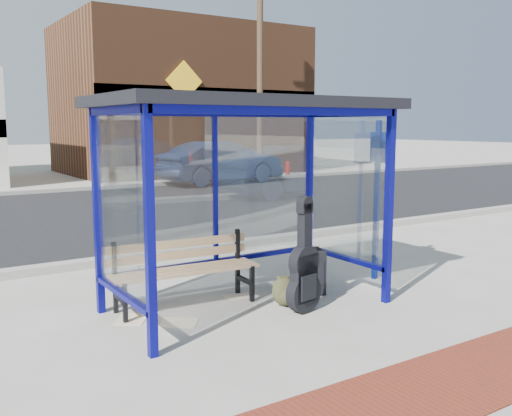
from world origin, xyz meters
TOP-DOWN VIEW (x-y plane):
  - ground at (0.00, 0.00)m, footprint 120.00×120.00m
  - brick_paver_strip at (0.00, -2.60)m, footprint 60.00×1.00m
  - curb_near at (0.00, 2.90)m, footprint 60.00×0.25m
  - street_asphalt at (0.00, 8.00)m, footprint 60.00×10.00m
  - curb_far at (0.00, 13.10)m, footprint 60.00×0.25m
  - far_sidewalk at (0.00, 15.00)m, footprint 60.00×4.00m
  - bus_shelter at (0.00, 0.07)m, footprint 3.30×1.80m
  - storefront_brown at (8.00, 18.49)m, footprint 10.00×7.08m
  - tree_right at (12.50, 22.00)m, footprint 3.60×3.60m
  - utility_pole_east at (9.00, 13.40)m, footprint 1.60×0.24m
  - bench at (-0.60, 0.46)m, footprint 1.78×0.54m
  - guitar_bag at (0.44, -0.51)m, footprint 0.48×0.21m
  - suitcase at (0.93, -0.01)m, footprint 0.40×0.32m
  - backpack at (0.39, -0.20)m, footprint 0.35×0.34m
  - sign_post at (2.16, 0.11)m, footprint 0.13×0.26m
  - newspaper_a at (-1.30, 0.33)m, footprint 0.48×0.50m
  - newspaper_b at (-0.91, -0.05)m, footprint 0.49×0.48m
  - newspaper_c at (0.13, 0.40)m, footprint 0.38×0.32m
  - parked_car at (6.79, 12.59)m, footprint 4.80×2.17m
  - fire_hydrant at (10.40, 13.44)m, footprint 0.29×0.19m

SIDE VIEW (x-z plane):
  - ground at x=0.00m, z-range 0.00..0.00m
  - street_asphalt at x=0.00m, z-range 0.00..0.00m
  - newspaper_c at x=0.13m, z-range 0.00..0.01m
  - newspaper_b at x=-0.91m, z-range 0.00..0.01m
  - newspaper_a at x=-1.30m, z-range 0.00..0.01m
  - far_sidewalk at x=0.00m, z-range 0.00..0.01m
  - brick_paver_strip at x=0.00m, z-range 0.00..0.01m
  - curb_near at x=0.00m, z-range 0.00..0.12m
  - curb_far at x=0.00m, z-range 0.00..0.12m
  - backpack at x=0.39m, z-range -0.01..0.34m
  - suitcase at x=0.93m, z-range -0.02..0.59m
  - fire_hydrant at x=10.40m, z-range 0.03..0.67m
  - guitar_bag at x=0.44m, z-range -0.17..1.09m
  - bench at x=-0.60m, z-range 0.05..0.88m
  - parked_car at x=6.79m, z-range 0.00..1.53m
  - sign_post at x=2.16m, z-range 0.14..2.32m
  - bus_shelter at x=0.00m, z-range 0.86..3.28m
  - storefront_brown at x=8.00m, z-range 0.00..6.40m
  - utility_pole_east at x=9.00m, z-range 0.11..8.11m
  - tree_right at x=12.50m, z-range 1.94..8.97m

